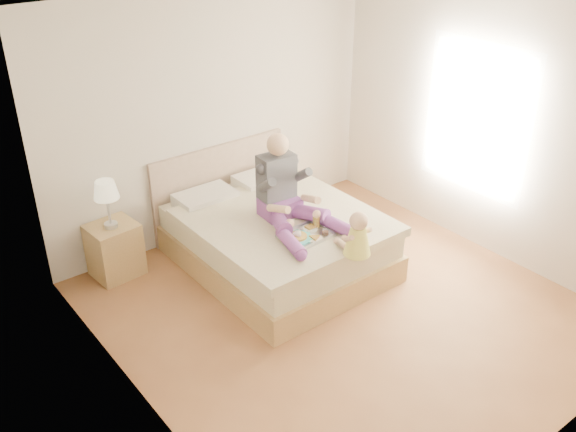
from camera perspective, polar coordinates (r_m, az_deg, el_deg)
room at (r=5.45m, az=5.99°, el=4.92°), size 4.02×4.22×2.71m
bed at (r=6.67m, az=-1.38°, el=-1.71°), size 1.70×2.18×1.00m
nightstand at (r=6.72m, az=-15.14°, el=-2.92°), size 0.50×0.45×0.57m
lamp at (r=6.38m, az=-15.87°, el=2.02°), size 0.24×0.24×0.50m
adult at (r=6.23m, az=-0.08°, el=1.75°), size 0.75×1.08×0.88m
tray at (r=6.06m, az=1.52°, el=-1.57°), size 0.47×0.37×0.13m
baby at (r=5.76m, az=6.15°, el=-1.85°), size 0.28×0.37×0.42m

